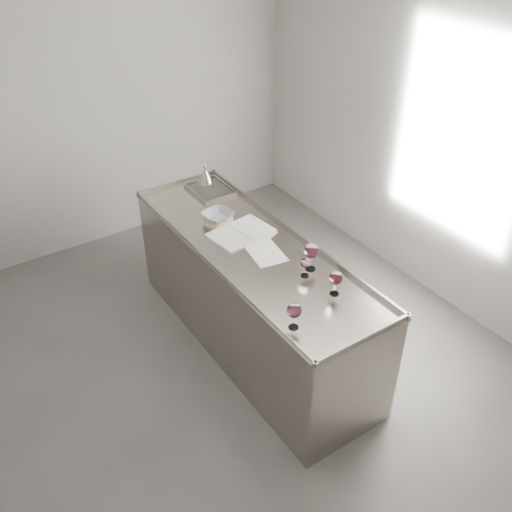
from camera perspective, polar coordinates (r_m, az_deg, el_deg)
room_shell at (r=3.49m, az=-4.53°, el=2.36°), size 4.54×5.04×2.84m
counter at (r=4.45m, az=-0.34°, el=-4.09°), size 0.77×2.42×0.97m
wine_glass_left at (r=3.40m, az=3.84°, el=-5.51°), size 0.09×0.09×0.18m
wine_glass_middle at (r=3.69m, az=7.98°, el=-2.22°), size 0.09×0.09×0.18m
wine_glass_right at (r=3.88m, az=5.56°, el=0.46°), size 0.10×0.10×0.21m
wine_glass_small at (r=3.84m, az=4.98°, el=-0.73°), size 0.07×0.07×0.15m
notebook at (r=4.32m, az=-1.51°, el=2.36°), size 0.49×0.38×0.02m
loose_paper_top at (r=4.11m, az=0.97°, el=0.33°), size 0.27×0.35×0.00m
loose_paper_under at (r=4.33m, az=-0.49°, el=2.40°), size 0.34×0.40×0.00m
trivet at (r=4.48m, az=-3.79°, el=3.62°), size 0.31×0.31×0.02m
ceramic_bowl at (r=4.46m, az=-3.81°, el=4.04°), size 0.27×0.27×0.06m
wine_funnel at (r=5.04m, az=-5.06°, el=7.94°), size 0.13×0.13×0.19m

